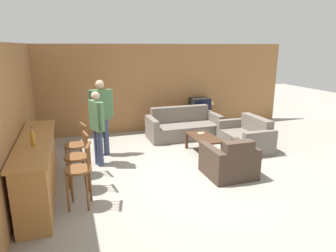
{
  "coord_description": "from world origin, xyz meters",
  "views": [
    {
      "loc": [
        -2.2,
        -5.13,
        2.54
      ],
      "look_at": [
        -0.19,
        0.84,
        0.85
      ],
      "focal_mm": 32.0,
      "sensor_mm": 36.0,
      "label": 1
    }
  ],
  "objects_px": {
    "bottle": "(33,137)",
    "bar_chair_mid": "(78,160)",
    "armchair_near": "(229,162)",
    "person_by_counter": "(97,124)",
    "bar_chair_near": "(79,173)",
    "tv": "(200,105)",
    "table_lamp": "(210,102)",
    "tv_unit": "(199,120)",
    "book_on_table": "(201,133)",
    "loveseat_right": "(246,137)",
    "couch_far": "(183,127)",
    "person_by_window": "(101,113)",
    "coffee_table": "(204,139)",
    "bar_chair_far": "(76,149)"
  },
  "relations": [
    {
      "from": "tv",
      "to": "bottle",
      "type": "height_order",
      "value": "bottle"
    },
    {
      "from": "bottle",
      "to": "tv",
      "type": "bearing_deg",
      "value": 38.76
    },
    {
      "from": "tv",
      "to": "book_on_table",
      "type": "relative_size",
      "value": 3.45
    },
    {
      "from": "couch_far",
      "to": "tv",
      "type": "bearing_deg",
      "value": 42.13
    },
    {
      "from": "loveseat_right",
      "to": "person_by_counter",
      "type": "distance_m",
      "value": 3.73
    },
    {
      "from": "bar_chair_far",
      "to": "couch_far",
      "type": "bearing_deg",
      "value": 31.25
    },
    {
      "from": "bottle",
      "to": "book_on_table",
      "type": "distance_m",
      "value": 4.05
    },
    {
      "from": "bar_chair_mid",
      "to": "table_lamp",
      "type": "relative_size",
      "value": 2.41
    },
    {
      "from": "coffee_table",
      "to": "book_on_table",
      "type": "relative_size",
      "value": 6.42
    },
    {
      "from": "table_lamp",
      "to": "bar_chair_mid",
      "type": "bearing_deg",
      "value": -142.19
    },
    {
      "from": "bar_chair_near",
      "to": "coffee_table",
      "type": "bearing_deg",
      "value": 28.91
    },
    {
      "from": "bar_chair_near",
      "to": "book_on_table",
      "type": "distance_m",
      "value": 3.53
    },
    {
      "from": "armchair_near",
      "to": "bottle",
      "type": "height_order",
      "value": "bottle"
    },
    {
      "from": "tv_unit",
      "to": "book_on_table",
      "type": "height_order",
      "value": "tv_unit"
    },
    {
      "from": "coffee_table",
      "to": "person_by_window",
      "type": "distance_m",
      "value": 2.5
    },
    {
      "from": "couch_far",
      "to": "tv_unit",
      "type": "xyz_separation_m",
      "value": [
        0.87,
        0.79,
        -0.04
      ]
    },
    {
      "from": "couch_far",
      "to": "bottle",
      "type": "distance_m",
      "value": 4.68
    },
    {
      "from": "table_lamp",
      "to": "person_by_counter",
      "type": "xyz_separation_m",
      "value": [
        -3.74,
        -2.15,
        0.1
      ]
    },
    {
      "from": "table_lamp",
      "to": "tv",
      "type": "bearing_deg",
      "value": -179.52
    },
    {
      "from": "armchair_near",
      "to": "tv",
      "type": "bearing_deg",
      "value": 74.89
    },
    {
      "from": "bar_chair_near",
      "to": "book_on_table",
      "type": "xyz_separation_m",
      "value": [
        2.99,
        1.88,
        -0.14
      ]
    },
    {
      "from": "coffee_table",
      "to": "person_by_counter",
      "type": "relative_size",
      "value": 0.66
    },
    {
      "from": "tv_unit",
      "to": "book_on_table",
      "type": "bearing_deg",
      "value": -113.49
    },
    {
      "from": "couch_far",
      "to": "tv",
      "type": "relative_size",
      "value": 3.54
    },
    {
      "from": "loveseat_right",
      "to": "table_lamp",
      "type": "distance_m",
      "value": 2.27
    },
    {
      "from": "bar_chair_near",
      "to": "tv",
      "type": "bearing_deg",
      "value": 45.04
    },
    {
      "from": "couch_far",
      "to": "bar_chair_far",
      "type": "bearing_deg",
      "value": -148.75
    },
    {
      "from": "bottle",
      "to": "bar_chair_mid",
      "type": "bearing_deg",
      "value": 28.15
    },
    {
      "from": "bar_chair_mid",
      "to": "bar_chair_far",
      "type": "bearing_deg",
      "value": 90.03
    },
    {
      "from": "couch_far",
      "to": "person_by_counter",
      "type": "xyz_separation_m",
      "value": [
        -2.51,
        -1.36,
        0.63
      ]
    },
    {
      "from": "tv",
      "to": "book_on_table",
      "type": "bearing_deg",
      "value": -113.52
    },
    {
      "from": "bar_chair_mid",
      "to": "tv_unit",
      "type": "height_order",
      "value": "bar_chair_mid"
    },
    {
      "from": "bar_chair_mid",
      "to": "person_by_counter",
      "type": "xyz_separation_m",
      "value": [
        0.47,
        1.11,
        0.34
      ]
    },
    {
      "from": "tv",
      "to": "book_on_table",
      "type": "distance_m",
      "value": 2.17
    },
    {
      "from": "bar_chair_near",
      "to": "person_by_window",
      "type": "xyz_separation_m",
      "value": [
        0.64,
        2.33,
        0.44
      ]
    },
    {
      "from": "coffee_table",
      "to": "person_by_counter",
      "type": "xyz_separation_m",
      "value": [
        -2.48,
        0.08,
        0.55
      ]
    },
    {
      "from": "armchair_near",
      "to": "person_by_window",
      "type": "xyz_separation_m",
      "value": [
        -2.25,
        2.04,
        0.73
      ]
    },
    {
      "from": "tv_unit",
      "to": "book_on_table",
      "type": "distance_m",
      "value": 2.17
    },
    {
      "from": "coffee_table",
      "to": "person_by_counter",
      "type": "distance_m",
      "value": 2.54
    },
    {
      "from": "bar_chair_near",
      "to": "couch_far",
      "type": "xyz_separation_m",
      "value": [
        2.98,
        3.07,
        -0.29
      ]
    },
    {
      "from": "armchair_near",
      "to": "book_on_table",
      "type": "height_order",
      "value": "armchair_near"
    },
    {
      "from": "armchair_near",
      "to": "person_by_counter",
      "type": "height_order",
      "value": "person_by_counter"
    },
    {
      "from": "bar_chair_near",
      "to": "bottle",
      "type": "distance_m",
      "value": 0.91
    },
    {
      "from": "book_on_table",
      "to": "table_lamp",
      "type": "relative_size",
      "value": 0.38
    },
    {
      "from": "tv_unit",
      "to": "book_on_table",
      "type": "xyz_separation_m",
      "value": [
        -0.86,
        -1.98,
        0.19
      ]
    },
    {
      "from": "table_lamp",
      "to": "loveseat_right",
      "type": "bearing_deg",
      "value": -91.49
    },
    {
      "from": "tv",
      "to": "person_by_window",
      "type": "relative_size",
      "value": 0.32
    },
    {
      "from": "bar_chair_mid",
      "to": "person_by_window",
      "type": "relative_size",
      "value": 0.59
    },
    {
      "from": "bar_chair_mid",
      "to": "loveseat_right",
      "type": "bearing_deg",
      "value": 14.25
    },
    {
      "from": "tv",
      "to": "loveseat_right",
      "type": "bearing_deg",
      "value": -82.23
    }
  ]
}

